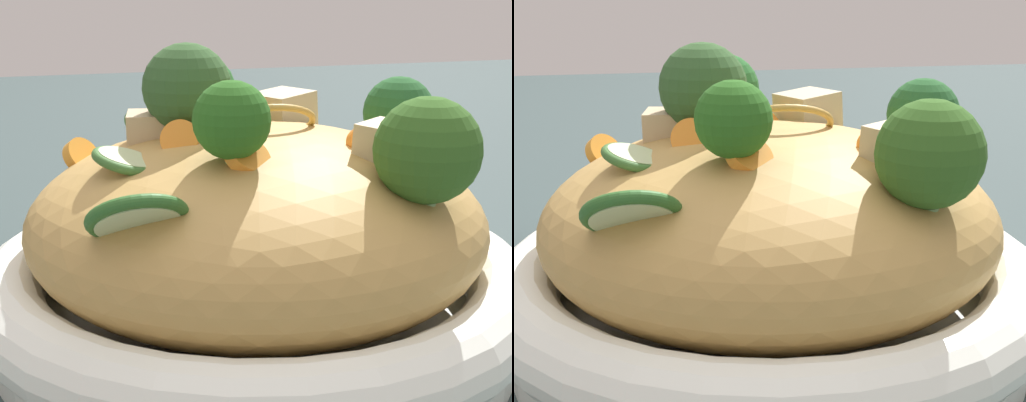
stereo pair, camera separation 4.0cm
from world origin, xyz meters
TOP-DOWN VIEW (x-y plane):
  - ground_plane at (0.00, 0.00)m, footprint 3.00×3.00m
  - serving_bowl at (0.00, 0.00)m, footprint 0.33×0.33m
  - noodle_heap at (-0.00, -0.00)m, footprint 0.26×0.26m
  - broccoli_florets at (-0.02, 0.01)m, footprint 0.20×0.22m
  - carrot_coins at (0.03, -0.00)m, footprint 0.17×0.14m
  - zucchini_slices at (0.03, 0.02)m, footprint 0.20×0.20m
  - chicken_chunks at (-0.03, -0.01)m, footprint 0.15×0.16m

SIDE VIEW (x-z plane):
  - ground_plane at x=0.00m, z-range 0.00..0.00m
  - serving_bowl at x=0.00m, z-range 0.00..0.06m
  - noodle_heap at x=0.00m, z-range 0.01..0.13m
  - zucchini_slices at x=0.03m, z-range 0.09..0.13m
  - carrot_coins at x=0.03m, z-range 0.10..0.14m
  - chicken_chunks at x=-0.03m, z-range 0.11..0.14m
  - broccoli_florets at x=-0.02m, z-range 0.09..0.17m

